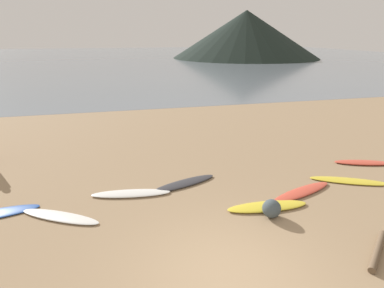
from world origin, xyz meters
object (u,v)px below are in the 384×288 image
(surfboard_5, at_px, (267,206))
(surfboard_4, at_px, (184,183))
(surfboard_3, at_px, (131,193))
(surfboard_8, at_px, (363,163))
(surfboard_2, at_px, (60,217))
(driftwood_log, at_px, (378,250))
(beach_rock_near, at_px, (272,209))
(surfboard_6, at_px, (302,192))
(surfboard_7, at_px, (349,181))

(surfboard_5, bearing_deg, surfboard_4, 137.70)
(surfboard_3, xyz_separation_m, surfboard_8, (8.63, 0.39, 0.00))
(surfboard_2, height_order, driftwood_log, driftwood_log)
(surfboard_2, xyz_separation_m, beach_rock_near, (5.46, -1.29, 0.21))
(surfboard_6, xyz_separation_m, surfboard_8, (3.56, 1.54, -0.00))
(surfboard_5, height_order, surfboard_7, surfboard_5)
(surfboard_5, relative_size, driftwood_log, 1.44)
(surfboard_5, bearing_deg, driftwood_log, -54.38)
(surfboard_3, relative_size, surfboard_7, 0.95)
(surfboard_3, bearing_deg, surfboard_6, -4.43)
(surfboard_4, relative_size, beach_rock_near, 4.56)
(surfboard_6, distance_m, surfboard_8, 3.87)
(surfboard_5, height_order, beach_rock_near, beach_rock_near)
(surfboard_6, xyz_separation_m, beach_rock_near, (-1.53, -0.98, 0.20))
(surfboard_4, xyz_separation_m, beach_rock_near, (1.82, -2.43, 0.20))
(surfboard_7, bearing_deg, surfboard_3, -161.03)
(surfboard_8, height_order, driftwood_log, driftwood_log)
(surfboard_7, distance_m, driftwood_log, 3.77)
(driftwood_log, bearing_deg, surfboard_6, 91.28)
(surfboard_2, height_order, surfboard_7, surfboard_2)
(surfboard_3, xyz_separation_m, surfboard_6, (5.08, -1.15, 0.00))
(surfboard_5, xyz_separation_m, surfboard_8, (4.97, 2.08, -0.00))
(surfboard_3, relative_size, beach_rock_near, 4.78)
(surfboard_3, xyz_separation_m, surfboard_5, (3.66, -1.70, 0.00))
(surfboard_2, height_order, surfboard_4, surfboard_4)
(surfboard_4, bearing_deg, surfboard_7, -30.85)
(surfboard_2, bearing_deg, surfboard_6, 27.63)
(surfboard_4, relative_size, surfboard_5, 0.97)
(surfboard_4, relative_size, surfboard_6, 0.93)
(surfboard_7, bearing_deg, surfboard_8, 62.74)
(surfboard_4, distance_m, surfboard_7, 5.44)
(surfboard_3, distance_m, surfboard_6, 5.21)
(surfboard_4, distance_m, surfboard_8, 6.91)
(beach_rock_near, bearing_deg, surfboard_8, 26.36)
(surfboard_2, xyz_separation_m, surfboard_7, (8.95, 0.03, -0.00))
(surfboard_5, relative_size, surfboard_7, 0.93)
(surfboard_2, bearing_deg, beach_rock_near, 16.84)
(surfboard_2, distance_m, surfboard_8, 10.62)
(surfboard_6, relative_size, surfboard_7, 0.97)
(surfboard_6, bearing_deg, surfboard_4, 137.97)
(surfboard_5, relative_size, surfboard_6, 0.96)
(surfboard_2, height_order, surfboard_5, surfboard_5)
(surfboard_4, height_order, surfboard_5, surfboard_5)
(surfboard_3, height_order, surfboard_4, surfboard_3)
(surfboard_2, xyz_separation_m, surfboard_3, (1.91, 0.85, 0.01))
(surfboard_6, bearing_deg, surfboard_5, -177.58)
(surfboard_2, relative_size, surfboard_7, 0.94)
(surfboard_2, bearing_deg, surfboard_4, 47.61)
(surfboard_5, height_order, surfboard_6, surfboard_5)
(surfboard_3, height_order, surfboard_6, surfboard_6)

